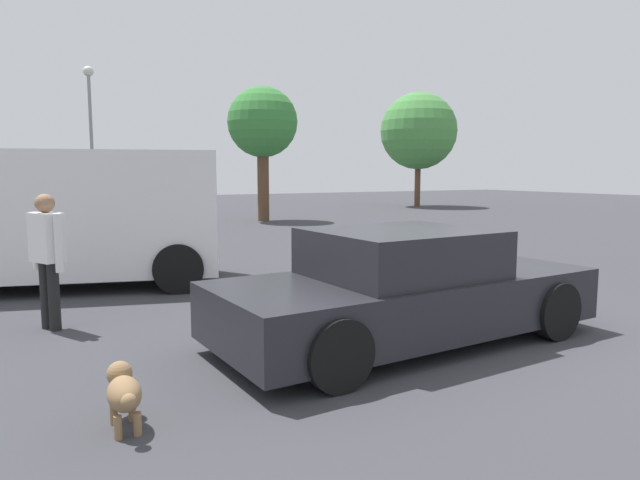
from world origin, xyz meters
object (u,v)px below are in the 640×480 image
van_white (54,214)px  dog (123,391)px  suv_dark (11,207)px  light_post_near (90,114)px  pedestrian (47,250)px  sedan_foreground (405,290)px

van_white → dog: bearing=-73.8°
suv_dark → light_post_near: light_post_near is taller
suv_dark → van_white: bearing=-69.1°
pedestrian → van_white: bearing=-121.6°
sedan_foreground → pedestrian: bearing=141.9°
dog → light_post_near: 23.08m
pedestrian → dog: bearing=69.1°
suv_dark → sedan_foreground: bearing=-55.3°
sedan_foreground → pedestrian: (-3.37, 2.34, 0.37)m
sedan_foreground → suv_dark: bearing=109.9°
dog → suv_dark: suv_dark is taller
sedan_foreground → suv_dark: suv_dark is taller
sedan_foreground → light_post_near: (-0.65, 21.85, 3.75)m
pedestrian → light_post_near: 19.99m
sedan_foreground → pedestrian: size_ratio=2.74×
van_white → suv_dark: bearing=114.6°
suv_dark → light_post_near: (3.12, 13.08, 3.22)m
pedestrian → light_post_near: bearing=-124.8°
dog → suv_dark: 9.57m
suv_dark → pedestrian: bearing=-75.0°
dog → sedan_foreground: bearing=-74.1°
van_white → pedestrian: 2.73m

